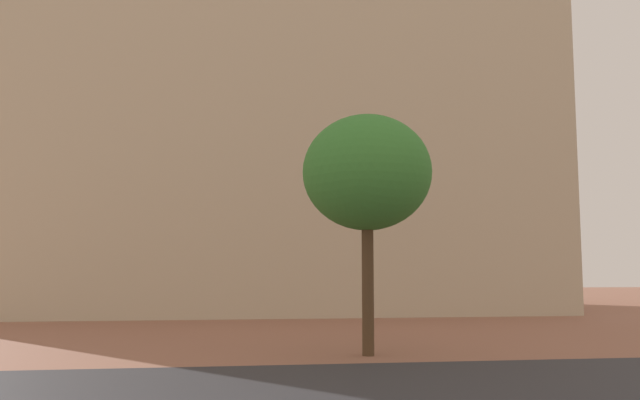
{
  "coord_description": "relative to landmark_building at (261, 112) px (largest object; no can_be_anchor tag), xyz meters",
  "views": [
    {
      "loc": [
        -1.57,
        -2.01,
        1.9
      ],
      "look_at": [
        0.41,
        11.27,
        3.34
      ],
      "focal_mm": 37.3,
      "sensor_mm": 36.0,
      "label": 1
    }
  ],
  "objects": [
    {
      "name": "street_asphalt_strip",
      "position": [
        -0.37,
        -23.34,
        -10.13
      ],
      "size": [
        120.0,
        6.15,
        0.0
      ],
      "primitive_type": "cube",
      "color": "#2D2D33",
      "rests_on": "ground_plane"
    },
    {
      "name": "ground_plane",
      "position": [
        -0.37,
        -21.96,
        -10.13
      ],
      "size": [
        120.0,
        120.0,
        0.0
      ],
      "primitive_type": "plane",
      "color": "#93604C"
    },
    {
      "name": "landmark_building",
      "position": [
        0.0,
        0.0,
        0.0
      ],
      "size": [
        26.95,
        15.38,
        33.53
      ],
      "color": "beige",
      "rests_on": "ground_plane"
    },
    {
      "name": "tree_curb_far",
      "position": [
        1.38,
        -19.07,
        -5.98
      ],
      "size": [
        2.99,
        2.99,
        5.51
      ],
      "color": "#4C3823",
      "rests_on": "ground_plane"
    }
  ]
}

